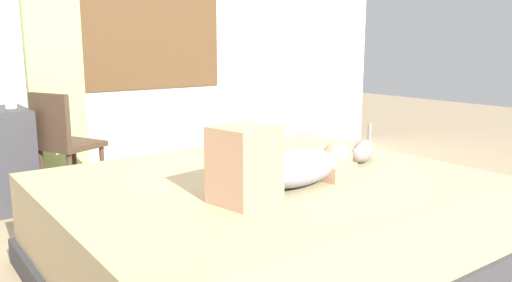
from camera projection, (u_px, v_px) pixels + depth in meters
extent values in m
plane|color=tan|center=(295.00, 271.00, 2.73)|extent=(16.00, 16.00, 0.00)
cube|color=beige|center=(111.00, 15.00, 4.43)|extent=(6.40, 0.12, 2.90)
cube|color=brown|center=(154.00, 23.00, 4.60)|extent=(1.33, 0.02, 1.18)
cube|color=white|center=(154.00, 23.00, 4.60)|extent=(1.25, 0.02, 1.10)
cube|color=#38383D|center=(263.00, 255.00, 2.76)|extent=(2.20, 1.79, 0.14)
cube|color=tan|center=(263.00, 210.00, 2.71)|extent=(2.14, 1.73, 0.37)
ellipsoid|color=#8C939E|center=(298.00, 168.00, 2.51)|extent=(0.60, 0.36, 0.17)
sphere|color=tan|center=(337.00, 157.00, 2.76)|extent=(0.17, 0.17, 0.17)
cube|color=tan|center=(245.00, 164.00, 2.22)|extent=(0.30, 0.28, 0.34)
cube|color=tan|center=(324.00, 169.00, 2.68)|extent=(0.25, 0.31, 0.08)
ellipsoid|color=gray|center=(363.00, 151.00, 3.01)|extent=(0.28, 0.22, 0.13)
sphere|color=gray|center=(357.00, 154.00, 2.87)|extent=(0.08, 0.08, 0.08)
cylinder|color=gray|center=(369.00, 136.00, 3.13)|extent=(0.03, 0.03, 0.16)
cylinder|color=white|center=(11.00, 103.00, 3.68)|extent=(0.08, 0.08, 0.08)
cylinder|color=#4C3828|center=(75.00, 169.00, 4.03)|extent=(0.04, 0.04, 0.44)
cylinder|color=#4C3828|center=(103.00, 174.00, 3.88)|extent=(0.04, 0.04, 0.44)
cylinder|color=#4C3828|center=(43.00, 178.00, 3.77)|extent=(0.04, 0.04, 0.44)
cylinder|color=#4C3828|center=(71.00, 184.00, 3.62)|extent=(0.04, 0.04, 0.44)
cube|color=#4C3828|center=(71.00, 145.00, 3.78)|extent=(0.50, 0.50, 0.04)
cube|color=#4C3828|center=(50.00, 120.00, 3.59)|extent=(0.19, 0.36, 0.38)
cube|color=#ADCC75|center=(52.00, 29.00, 4.05)|extent=(0.44, 0.06, 2.64)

